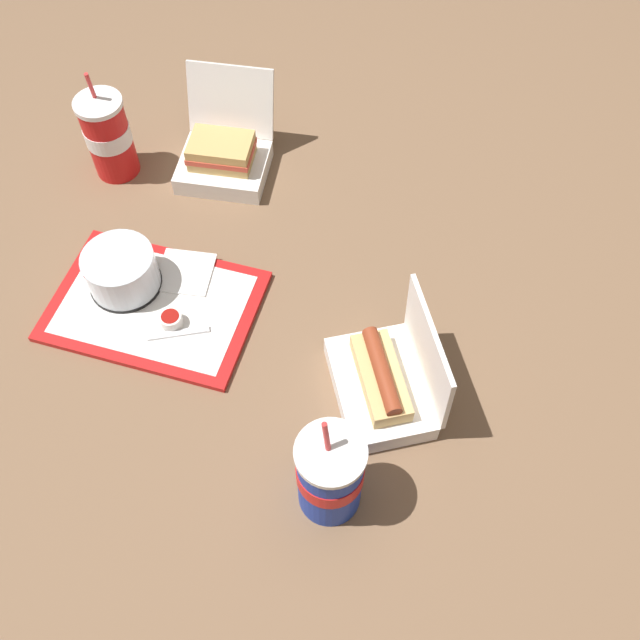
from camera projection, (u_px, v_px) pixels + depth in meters
The scene contains 10 objects.
ground_plane at pixel (331, 316), 1.30m from camera, with size 3.20×3.20×0.00m, color brown.
food_tray at pixel (154, 306), 1.31m from camera, with size 0.40×0.31×0.01m.
cake_container at pixel (122, 272), 1.29m from camera, with size 0.13×0.13×0.08m.
ketchup_cup at pixel (171, 320), 1.26m from camera, with size 0.04×0.04×0.02m.
napkin_stack at pixel (185, 272), 1.34m from camera, with size 0.10×0.10×0.00m, color white.
plastic_fork at pixel (178, 333), 1.26m from camera, with size 0.11×0.01×0.01m, color white.
clamshell_hotdog_corner at pixel (385, 381), 1.18m from camera, with size 0.21×0.25×0.18m.
clamshell_sandwich_right at pixel (224, 155), 1.47m from camera, with size 0.18×0.21×0.18m.
soda_cup_right at pixel (108, 136), 1.43m from camera, with size 0.10×0.10×0.24m.
soda_cup_back at pixel (330, 474), 1.04m from camera, with size 0.10×0.10×0.24m.
Camera 1 is at (-0.08, 0.71, 1.08)m, focal length 40.00 mm.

